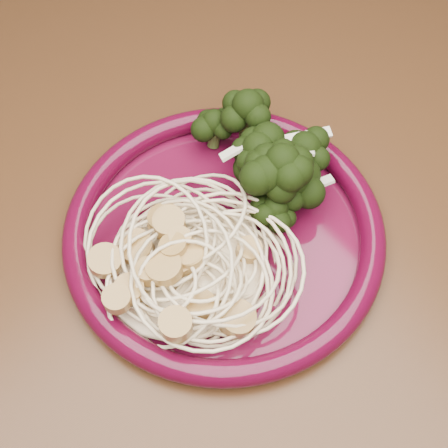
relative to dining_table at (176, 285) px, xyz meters
The scene contains 6 objects.
dining_table is the anchor object (origin of this frame).
dinner_plate 0.12m from the dining_table, 48.54° to the right, with size 0.31×0.31×0.02m.
spaghetti_pile 0.13m from the dining_table, 104.42° to the right, with size 0.13×0.11×0.03m, color beige.
scallop_cluster 0.16m from the dining_table, 104.42° to the right, with size 0.12×0.12×0.04m, color tan, non-canonical shape.
broccoli_pile 0.16m from the dining_table, 14.78° to the right, with size 0.09×0.15×0.05m, color black.
onion_garnish 0.18m from the dining_table, 14.78° to the right, with size 0.06×0.09×0.05m, color beige, non-canonical shape.
Camera 1 is at (-0.13, -0.24, 1.17)m, focal length 50.00 mm.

